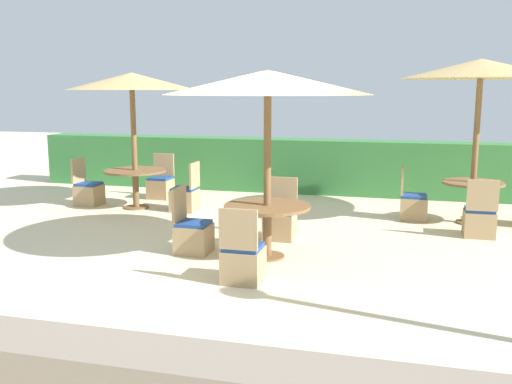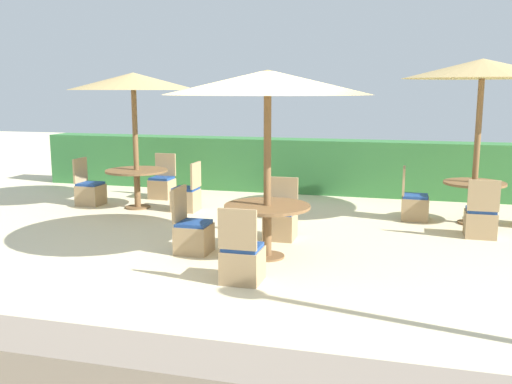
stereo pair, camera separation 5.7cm
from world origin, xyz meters
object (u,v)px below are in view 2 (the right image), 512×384
parasol_back_left (133,82)px  patio_chair_back_left_west (90,192)px  patio_chair_back_left_north (162,186)px  patio_chair_back_right_west (414,205)px  parasol_center (268,83)px  patio_chair_center_north (280,222)px  round_table_center (267,215)px  patio_chair_center_west (193,234)px  patio_chair_back_left_east (187,197)px  round_table_back_right (474,191)px  parasol_back_right (482,69)px  patio_chair_center_south (242,261)px  round_table_back_left (137,177)px  patio_chair_back_right_south (480,221)px

parasol_back_left → patio_chair_back_left_west: parasol_back_left is taller
patio_chair_back_left_north → patio_chair_back_right_west: bearing=171.8°
parasol_center → patio_chair_center_north: size_ratio=2.96×
round_table_center → patio_chair_center_west: patio_chair_center_west is taller
patio_chair_back_left_west → patio_chair_center_west: (3.22, -2.64, 0.00)m
parasol_back_left → patio_chair_center_north: (3.18, -1.54, -2.14)m
patio_chair_back_left_east → patio_chair_center_north: (2.16, -1.53, 0.00)m
round_table_back_right → patio_chair_back_right_west: patio_chair_back_right_west is taller
parasol_back_right → patio_chair_center_west: parasol_back_right is taller
round_table_back_right → parasol_back_left: parasol_back_left is taller
patio_chair_center_west → patio_chair_center_south: bearing=45.4°
round_table_back_right → patio_chair_center_north: bearing=-148.3°
patio_chair_center_west → patio_chair_center_north: bearing=136.5°
round_table_back_left → patio_chair_center_west: patio_chair_center_west is taller
round_table_back_right → patio_chair_back_left_north: size_ratio=1.10×
patio_chair_back_left_north → parasol_center: parasol_center is taller
patio_chair_back_right_west → round_table_back_left: 5.19m
patio_chair_back_left_west → patio_chair_center_south: same height
round_table_back_right → round_table_back_left: size_ratio=0.87×
patio_chair_center_south → patio_chair_back_left_north: bearing=123.9°
parasol_back_right → round_table_back_left: bearing=-177.3°
patio_chair_back_left_north → patio_chair_center_north: size_ratio=1.00×
round_table_center → parasol_back_right: bearing=44.4°
parasol_back_left → round_table_center: 4.50m
round_table_back_left → patio_chair_center_west: (2.16, -2.61, -0.35)m
patio_chair_back_right_south → parasol_center: 4.08m
parasol_back_right → round_table_back_right: bearing=0.0°
round_table_back_right → parasol_center: 4.45m
patio_chair_back_left_north → round_table_center: patio_chair_back_left_north is taller
patio_chair_back_right_south → round_table_center: (-2.94, -1.92, 0.33)m
patio_chair_back_left_north → patio_chair_center_north: 4.09m
round_table_back_left → patio_chair_center_west: size_ratio=1.28×
parasol_back_left → patio_chair_center_north: parasol_back_left is taller
patio_chair_back_left_north → patio_chair_center_west: size_ratio=1.00×
parasol_back_right → parasol_back_left: bearing=-177.3°
parasol_back_left → patio_chair_center_west: parasol_back_left is taller
patio_chair_back_left_north → parasol_back_left: bearing=88.2°
round_table_center → patio_chair_center_south: 1.11m
patio_chair_back_left_north → patio_chair_back_right_south: bearing=164.4°
patio_chair_back_left_west → patio_chair_center_west: size_ratio=1.00×
parasol_back_right → patio_chair_back_left_north: bearing=172.7°
patio_chair_back_left_north → patio_chair_center_north: bearing=140.3°
parasol_center → patio_chair_center_north: (-0.04, 1.02, -2.09)m
patio_chair_back_left_west → patio_chair_center_north: 4.52m
parasol_center → patio_chair_center_west: 2.34m
patio_chair_back_left_north → patio_chair_center_south: (3.15, -4.70, 0.00)m
patio_chair_back_right_west → patio_chair_back_left_west: 6.23m
round_table_back_right → parasol_center: (-2.92, -2.85, 1.79)m
parasol_back_left → patio_chair_back_left_north: 2.40m
patio_chair_center_south → parasol_back_right: bearing=52.9°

